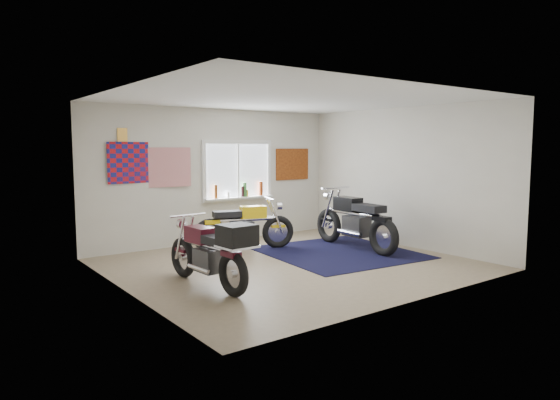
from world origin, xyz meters
TOP-DOWN VIEW (x-y plane):
  - ground at (0.00, 0.00)m, footprint 5.50×5.50m
  - room_shell at (0.00, 0.00)m, footprint 5.50×5.50m
  - navy_rug at (1.26, 0.20)m, footprint 2.74×2.83m
  - window_assembly at (0.50, 2.47)m, footprint 1.66×0.17m
  - oil_bottles at (0.61, 2.40)m, footprint 1.18×0.09m
  - flag_display at (-1.90, 2.48)m, footprint 1.60×0.10m
  - triumph_poster at (1.95, 2.48)m, footprint 0.90×0.03m
  - yellow_triumph at (-0.01, 1.44)m, footprint 1.89×0.80m
  - black_chrome_bike at (1.75, 0.28)m, footprint 0.69×2.25m
  - maroon_tourer at (-1.74, -0.48)m, footprint 0.59×1.91m

SIDE VIEW (x-z plane):
  - ground at x=0.00m, z-range 0.00..0.00m
  - navy_rug at x=1.26m, z-range 0.00..0.01m
  - yellow_triumph at x=-0.01m, z-range -0.06..0.92m
  - maroon_tourer at x=-1.74m, z-range 0.02..0.99m
  - black_chrome_bike at x=1.75m, z-range -0.07..1.08m
  - oil_bottles at x=0.61m, z-range 0.88..1.18m
  - window_assembly at x=0.50m, z-range 0.74..2.00m
  - triumph_poster at x=1.95m, z-range 1.20..1.90m
  - room_shell at x=0.00m, z-range -1.11..4.39m
  - flag_display at x=-1.90m, z-range 1.56..2.73m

